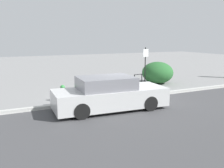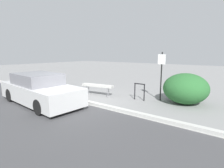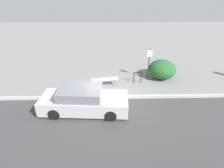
{
  "view_description": "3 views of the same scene",
  "coord_description": "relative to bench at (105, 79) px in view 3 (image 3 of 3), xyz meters",
  "views": [
    {
      "loc": [
        -5.43,
        -10.11,
        2.91
      ],
      "look_at": [
        -0.19,
        0.71,
        0.64
      ],
      "focal_mm": 40.0,
      "sensor_mm": 36.0,
      "label": 1
    },
    {
      "loc": [
        5.99,
        -5.41,
        2.27
      ],
      "look_at": [
        1.08,
        1.08,
        0.81
      ],
      "focal_mm": 28.0,
      "sensor_mm": 36.0,
      "label": 2
    },
    {
      "loc": [
        0.04,
        -8.98,
        5.68
      ],
      "look_at": [
        0.27,
        0.47,
        0.69
      ],
      "focal_mm": 28.0,
      "sensor_mm": 36.0,
      "label": 3
    }
  ],
  "objects": [
    {
      "name": "shrub_hedge",
      "position": [
        4.17,
        1.26,
        0.16
      ],
      "size": [
        1.96,
        1.97,
        1.37
      ],
      "color": "#28602D",
      "rests_on": "ground_plane"
    },
    {
      "name": "ground_plane",
      "position": [
        0.19,
        -1.45,
        -0.53
      ],
      "size": [
        60.0,
        60.0,
        0.0
      ],
      "primitive_type": "plane",
      "color": "gray"
    },
    {
      "name": "sign_post",
      "position": [
        3.09,
        1.04,
        0.86
      ],
      "size": [
        0.36,
        0.08,
        2.3
      ],
      "color": "black",
      "rests_on": "ground_plane"
    },
    {
      "name": "curb",
      "position": [
        0.19,
        -1.45,
        -0.46
      ],
      "size": [
        60.0,
        0.2,
        0.13
      ],
      "color": "#B7B7B2",
      "rests_on": "ground_plane"
    },
    {
      "name": "fire_hydrant",
      "position": [
        -2.43,
        -0.59,
        -0.12
      ],
      "size": [
        0.36,
        0.22,
        0.77
      ],
      "color": "#338C3F",
      "rests_on": "ground_plane"
    },
    {
      "name": "bike_rack",
      "position": [
        2.27,
        0.49,
        -0.02
      ],
      "size": [
        0.55,
        0.07,
        0.83
      ],
      "rotation": [
        0.0,
        0.0,
        0.03
      ],
      "color": "black",
      "rests_on": "ground_plane"
    },
    {
      "name": "parked_car_near",
      "position": [
        -1.07,
        -2.7,
        0.1
      ],
      "size": [
        4.64,
        2.0,
        1.36
      ],
      "rotation": [
        0.0,
        0.0,
        -0.07
      ],
      "color": "black",
      "rests_on": "ground_plane"
    },
    {
      "name": "bench",
      "position": [
        0.0,
        0.0,
        0.0
      ],
      "size": [
        1.85,
        0.62,
        0.6
      ],
      "rotation": [
        0.0,
        0.0,
        0.17
      ],
      "color": "gray",
      "rests_on": "ground_plane"
    }
  ]
}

